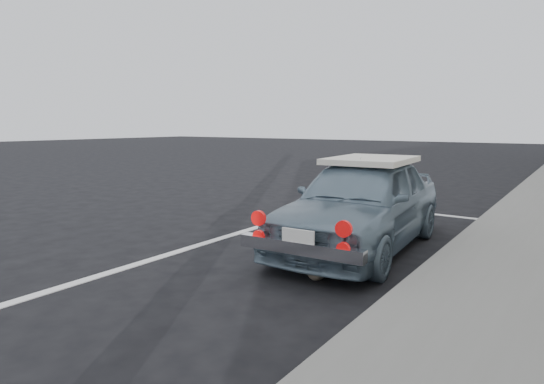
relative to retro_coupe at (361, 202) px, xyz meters
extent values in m
plane|color=black|center=(-0.81, -3.83, -0.57)|extent=(80.00, 80.00, 0.00)
cube|color=silver|center=(-0.31, 2.67, -0.57)|extent=(3.00, 0.12, 0.01)
cube|color=silver|center=(-1.71, -0.83, -0.57)|extent=(0.12, 7.00, 0.01)
imported|color=slate|center=(0.00, 0.00, -0.01)|extent=(1.56, 3.41, 1.13)
cube|color=white|center=(-0.02, 0.33, 0.49)|extent=(1.02, 1.32, 0.07)
cube|color=silver|center=(0.11, -1.61, -0.19)|extent=(1.28, 0.21, 0.12)
cube|color=white|center=(0.11, -1.65, -0.09)|extent=(0.33, 0.04, 0.17)
cylinder|color=red|center=(-0.33, -1.67, 0.05)|extent=(0.15, 0.05, 0.15)
cylinder|color=red|center=(0.55, -1.61, 0.05)|extent=(0.15, 0.05, 0.15)
cylinder|color=red|center=(-0.33, -1.67, -0.13)|extent=(0.12, 0.05, 0.12)
cylinder|color=red|center=(0.55, -1.61, -0.13)|extent=(0.12, 0.05, 0.12)
ellipsoid|color=#6C5F52|center=(0.14, -1.34, -0.47)|extent=(0.28, 0.35, 0.19)
sphere|color=#6C5F52|center=(0.18, -1.47, -0.41)|extent=(0.12, 0.12, 0.12)
cone|color=#6C5F52|center=(0.15, -1.48, -0.35)|extent=(0.04, 0.04, 0.05)
cone|color=#6C5F52|center=(0.21, -1.46, -0.35)|extent=(0.04, 0.04, 0.05)
cylinder|color=#6C5F52|center=(0.14, -1.17, -0.54)|extent=(0.15, 0.17, 0.03)
camera|label=1|loc=(2.26, -5.13, 0.95)|focal=30.00mm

